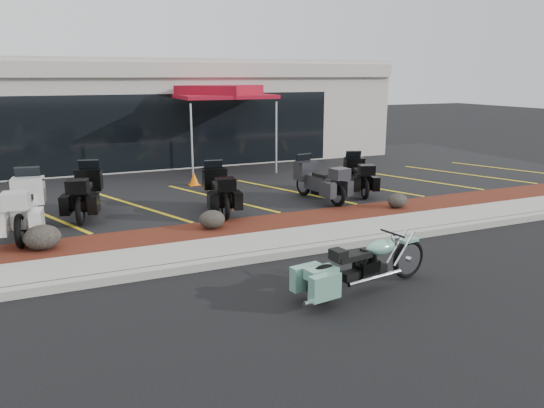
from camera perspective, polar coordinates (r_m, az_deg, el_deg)
name	(u,v)px	position (r m, az deg, el deg)	size (l,w,h in m)	color
ground	(317,270)	(9.67, 4.88, -7.11)	(90.00, 90.00, 0.00)	black
curb	(295,251)	(10.39, 2.50, -5.12)	(24.00, 0.25, 0.15)	gray
sidewalk	(280,241)	(10.99, 0.87, -4.05)	(24.00, 1.20, 0.15)	gray
mulch_bed	(258,227)	(12.04, -1.53, -2.44)	(24.00, 1.20, 0.16)	#330F0B
upper_lot	(193,184)	(17.02, -8.49, 2.19)	(26.00, 9.60, 0.15)	black
dealership_building	(150,110)	(22.84, -12.98, 9.79)	(18.00, 8.16, 4.00)	#A79F96
boulder_left	(42,237)	(11.07, -23.46, -3.31)	(0.68, 0.57, 0.49)	black
boulder_mid	(212,219)	(11.62, -6.47, -1.66)	(0.57, 0.48, 0.41)	black
boulder_right	(397,200)	(13.75, 13.34, 0.37)	(0.52, 0.43, 0.37)	black
hero_cruiser	(408,253)	(9.39, 14.47, -5.15)	(2.61, 0.66, 0.92)	#6CA890
touring_white	(30,196)	(12.87, -24.58, 0.76)	(2.29, 0.88, 1.34)	silver
touring_black_front	(90,184)	(13.99, -18.97, 2.02)	(2.15, 0.82, 1.25)	black
touring_black_mid	(214,183)	(13.63, -6.27, 2.28)	(2.05, 0.78, 1.19)	black
touring_grey	(304,175)	(14.71, 3.41, 3.16)	(2.04, 0.78, 1.18)	#28282D
touring_black_rear	(353,170)	(15.81, 8.70, 3.67)	(1.94, 0.74, 1.13)	black
traffic_cone	(194,179)	(16.36, -8.38, 2.71)	(0.30, 0.30, 0.40)	orange
popup_canopy	(220,93)	(18.81, -5.60, 11.78)	(3.27, 3.27, 2.94)	silver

